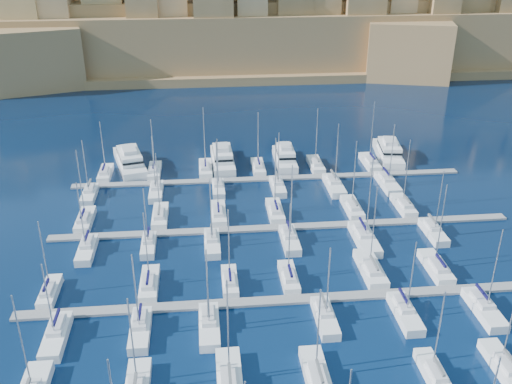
{
  "coord_description": "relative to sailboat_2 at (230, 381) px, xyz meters",
  "views": [
    {
      "loc": [
        -14.13,
        -80.18,
        50.41
      ],
      "look_at": [
        -5.52,
        6.0,
        9.46
      ],
      "focal_mm": 40.0,
      "sensor_mm": 36.0,
      "label": 1
    }
  ],
  "objects": [
    {
      "name": "sailboat_5",
      "position": [
        34.0,
        -0.74,
        -0.03
      ],
      "size": [
        2.59,
        8.63,
        13.01
      ],
      "color": "white",
      "rests_on": "ground"
    },
    {
      "name": "sailboat_25",
      "position": [
        -10.51,
        43.61,
        -0.02
      ],
      "size": [
        2.81,
        9.35,
        13.41
      ],
      "color": "white",
      "rests_on": "ground"
    },
    {
      "name": "fortified_city",
      "position": [
        11.92,
        183.32,
        13.98
      ],
      "size": [
        460.0,
        108.95,
        59.52
      ],
      "color": "brown",
      "rests_on": "ground"
    },
    {
      "name": "sailboat_22",
      "position": [
        25.36,
        10.67,
        -0.03
      ],
      "size": [
        2.7,
        8.99,
        12.87
      ],
      "color": "white",
      "rests_on": "ground"
    },
    {
      "name": "sailboat_23",
      "position": [
        36.87,
        10.47,
        -0.01
      ],
      "size": [
        2.82,
        9.39,
        14.25
      ],
      "color": "white",
      "rests_on": "ground"
    },
    {
      "name": "sailboat_36",
      "position": [
        -23.53,
        65.27,
        -0.03
      ],
      "size": [
        2.6,
        8.66,
        12.73
      ],
      "color": "white",
      "rests_on": "ground"
    },
    {
      "name": "sailboat_32",
      "position": [
        -1.11,
        32.77,
        -0.03
      ],
      "size": [
        2.64,
        8.79,
        13.31
      ],
      "color": "white",
      "rests_on": "ground"
    },
    {
      "name": "sailboat_30",
      "position": [
        -22.16,
        32.76,
        -0.02
      ],
      "size": [
        2.64,
        8.8,
        13.6
      ],
      "color": "white",
      "rests_on": "ground"
    },
    {
      "name": "sailboat_45",
      "position": [
        13.2,
        54.77,
        -0.03
      ],
      "size": [
        2.64,
        8.79,
        12.99
      ],
      "color": "white",
      "rests_on": "ground"
    },
    {
      "name": "sailboat_41",
      "position": [
        36.06,
        65.72,
        -0.0
      ],
      "size": [
        2.87,
        9.57,
        15.24
      ],
      "color": "white",
      "rests_on": "ground"
    },
    {
      "name": "sailboat_4",
      "position": [
        24.86,
        -1.17,
        -0.04
      ],
      "size": [
        2.33,
        7.76,
        12.69
      ],
      "color": "white",
      "rests_on": "ground"
    },
    {
      "name": "motor_yacht_d",
      "position": [
        41.53,
        69.44,
        0.97
      ],
      "size": [
        7.16,
        16.94,
        5.25
      ],
      "color": "white",
      "rests_on": "ground"
    },
    {
      "name": "sailboat_24",
      "position": [
        -24.26,
        43.5,
        -0.01
      ],
      "size": [
        2.73,
        9.12,
        14.64
      ],
      "color": "white",
      "rests_on": "ground"
    },
    {
      "name": "sailboat_42",
      "position": [
        -25.25,
        54.84,
        -0.03
      ],
      "size": [
        2.6,
        8.66,
        12.75
      ],
      "color": "white",
      "rests_on": "ground"
    },
    {
      "name": "pontoon_mid_near",
      "position": [
        12.11,
        16.05,
        -0.56
      ],
      "size": [
        84.0,
        2.0,
        0.4
      ],
      "primitive_type": "cube",
      "color": "slate",
      "rests_on": "ground"
    },
    {
      "name": "sailboat_39",
      "position": [
        10.22,
        65.37,
        -0.02
      ],
      "size": [
        2.66,
        8.86,
        13.69
      ],
      "color": "white",
      "rests_on": "ground"
    },
    {
      "name": "sailboat_16",
      "position": [
        23.67,
        22.08,
        0.0
      ],
      "size": [
        3.09,
        10.31,
        15.09
      ],
      "color": "white",
      "rests_on": "ground"
    },
    {
      "name": "sailboat_18",
      "position": [
        -22.49,
        10.55,
        -0.03
      ],
      "size": [
        2.77,
        9.24,
        12.59
      ],
      "color": "white",
      "rests_on": "ground"
    },
    {
      "name": "sailboat_43",
      "position": [
        -11.88,
        54.77,
        -0.03
      ],
      "size": [
        2.64,
        8.8,
        13.12
      ],
      "color": "white",
      "rests_on": "ground"
    },
    {
      "name": "sailboat_12",
      "position": [
        -25.63,
        20.86,
        -0.04
      ],
      "size": [
        2.34,
        7.81,
        12.65
      ],
      "color": "white",
      "rests_on": "ground"
    },
    {
      "name": "motor_yacht_b",
      "position": [
        2.39,
        69.22,
        0.97
      ],
      "size": [
        5.18,
        16.07,
        5.25
      ],
      "color": "white",
      "rests_on": "ground"
    },
    {
      "name": "sailboat_17",
      "position": [
        34.23,
        21.63,
        -0.0
      ],
      "size": [
        2.81,
        9.38,
        15.26
      ],
      "color": "white",
      "rests_on": "ground"
    },
    {
      "name": "sailboat_21",
      "position": [
        13.93,
        10.83,
        -0.03
      ],
      "size": [
        2.6,
        8.66,
        12.57
      ],
      "color": "white",
      "rests_on": "ground"
    },
    {
      "name": "sailboat_2",
      "position": [
        0.0,
        0.0,
        0.0
      ],
      "size": [
        3.04,
        10.14,
        15.02
      ],
      "color": "white",
      "rests_on": "ground"
    },
    {
      "name": "sailboat_20",
      "position": [
        -2.18,
        10.58,
        -0.02
      ],
      "size": [
        2.76,
        9.19,
        13.45
      ],
      "color": "white",
      "rests_on": "ground"
    },
    {
      "name": "sailboat_3",
      "position": [
        10.55,
        -0.32,
        -0.02
      ],
      "size": [
        2.85,
        9.49,
        13.27
      ],
      "color": "white",
      "rests_on": "ground"
    },
    {
      "name": "sailboat_27",
      "position": [
        11.21,
        43.53,
        -0.0
      ],
      "size": [
        2.76,
        9.19,
        15.59
      ],
      "color": "white",
      "rests_on": "ground"
    },
    {
      "name": "sailboat_31",
      "position": [
        -11.93,
        33.28,
        -0.05
      ],
      "size": [
        2.33,
        7.75,
        11.89
      ],
      "color": "white",
      "rests_on": "ground"
    },
    {
      "name": "sailboat_13",
      "position": [
        -10.98,
        21.42,
        -0.03
      ],
      "size": [
        2.69,
        8.95,
        12.95
      ],
      "color": "white",
      "rests_on": "ground"
    },
    {
      "name": "sailboat_47",
      "position": [
        36.52,
        54.11,
        -0.01
      ],
      "size": [
        3.04,
        10.14,
        14.23
      ],
      "color": "white",
      "rests_on": "ground"
    },
    {
      "name": "motor_yacht_a",
      "position": [
        -18.63,
        70.01,
        0.97
      ],
      "size": [
        9.41,
        18.33,
        5.25
      ],
      "color": "white",
      "rests_on": "ground"
    },
    {
      "name": "sailboat_14",
      "position": [
        1.24,
        20.9,
        -0.03
      ],
      "size": [
        2.37,
        7.89,
        13.14
      ],
      "color": "white",
      "rests_on": "ground"
    },
    {
      "name": "sailboat_44",
      "position": [
        0.85,
        55.05,
        -0.04
      ],
      "size": [
        2.46,
        8.22,
        12.03
      ],
      "color": "white",
      "rests_on": "ground"
    },
    {
      "name": "sailboat_38",
      "position": [
        -1.61,
        65.67,
        -0.01
      ],
      "size": [
        2.84,
        9.46,
        15.04
      ],
      "color": "white",
      "rests_on": "ground"
    },
    {
      "name": "ground",
      "position": [
        12.11,
        28.05,
        -0.76
      ],
      "size": [
        600.0,
        600.0,
        0.0
      ],
      "primitive_type": "plane",
      "color": "black",
      "rests_on": "ground"
    },
    {
      "name": "sailboat_28",
      "position": [
        26.22,
        43.5,
        -0.01
      ],
      "size": [
        2.74,
        9.13,
        14.44
      ],
      "color": "white",
      "rests_on": "ground"
    },
    {
      "name": "sailboat_33",
      "position": [
        12.31,
        32.62,
        -0.01
      ],
      "size": [
        2.73,
        9.09,
        15.28
      ],
      "color": "white",
      "rests_on": "ground"
    },
    {
      "name": "sailboat_15",
      "position": [
        10.41,
        21.08,
        -0.03
      ],
      "size": [
        2.48,
        8.27,
        13.55
      ],
      "color": "white",
      "rests_on": "ground"
    },
    {
      "name": "motor_yacht_c",
      "position": [
        16.69,
        68.39,
        0.97
      ],
      "size": [
        4.49,
        14.3,
        5.25
      ],
      "color": "white",
      "rests_on": "ground"
    },
    {
      "name": "sailboat_37",
      "position": [
        -12.85,
        65.43,
        -0.03
      ],
      "size": [
        2.69,
        8.98,
        12.83
      ],
      "color": "white",
      "rests_on": "ground"
    },
    {
      "name": "sailboat_34",
      "position": [
        25.31,
        31.67,
        0.02
      ],
      "size": [
        3.31,
        11.03,
        16.3
      ],
      "color": "white",
      "rests_on": "ground"
    },
    {
      "name": "sailboat_29",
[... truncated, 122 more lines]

